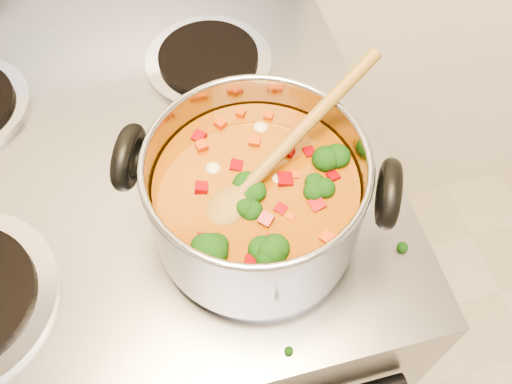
# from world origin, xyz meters

# --- Properties ---
(electric_range) EXTENTS (0.74, 0.67, 1.08)m
(electric_range) POSITION_xyz_m (0.01, 1.16, 0.47)
(electric_range) COLOR gray
(electric_range) RESTS_ON ground
(stockpot) EXTENTS (0.30, 0.24, 0.15)m
(stockpot) POSITION_xyz_m (0.19, 1.02, 1.00)
(stockpot) COLOR #97979E
(stockpot) RESTS_ON electric_range
(wooden_spoon) EXTENTS (0.24, 0.16, 0.09)m
(wooden_spoon) POSITION_xyz_m (0.20, 1.02, 1.04)
(wooden_spoon) COLOR brown
(wooden_spoon) RESTS_ON stockpot
(cooktop_crumbs) EXTENTS (0.31, 0.21, 0.01)m
(cooktop_crumbs) POSITION_xyz_m (0.27, 1.05, 0.92)
(cooktop_crumbs) COLOR black
(cooktop_crumbs) RESTS_ON electric_range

